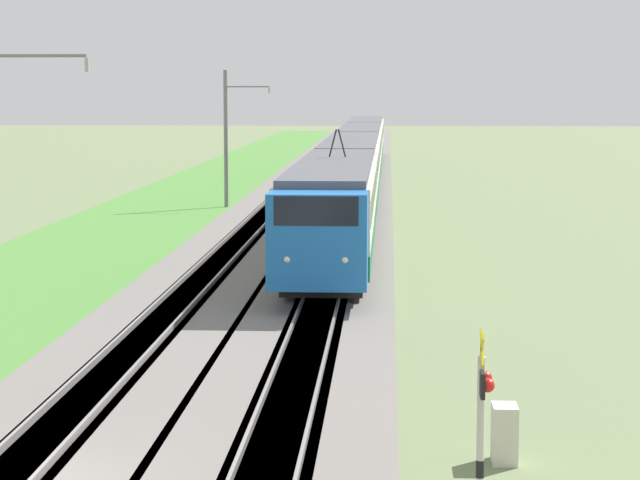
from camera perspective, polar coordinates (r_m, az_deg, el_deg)
ballast_main at (r=69.51m, az=-1.98°, el=1.61°), size 240.00×4.40×0.30m
ballast_adjacent at (r=69.26m, az=1.50°, el=1.60°), size 240.00×4.40×0.30m
track_main at (r=69.51m, az=-1.98°, el=1.62°), size 240.00×1.57×0.45m
track_adjacent at (r=69.26m, az=1.50°, el=1.60°), size 240.00×1.57×0.45m
grass_verge at (r=70.29m, az=-6.77°, el=1.56°), size 240.00×8.31×0.12m
passenger_train at (r=77.09m, az=1.68°, el=3.79°), size 85.28×2.95×5.05m
crossing_signal_far at (r=17.78m, az=7.41°, el=-8.22°), size 0.70×0.23×3.29m
catenary_mast_mid at (r=68.59m, az=-4.27°, el=4.70°), size 0.22×2.56×7.60m
equipment_cabinet at (r=22.68m, az=8.43°, el=-8.76°), size 0.64×0.44×1.05m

